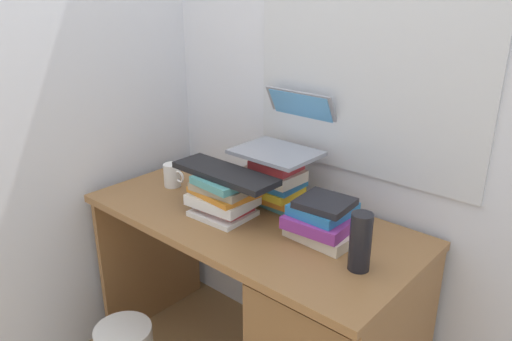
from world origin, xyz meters
TOP-DOWN VIEW (x-y plane):
  - wall_back at (0.00, 0.34)m, footprint 6.00×0.06m
  - wall_left at (-0.71, 0.00)m, footprint 0.05×6.00m
  - desk at (0.32, -0.02)m, footprint 1.27×0.60m
  - book_stack_tall at (0.01, 0.14)m, footprint 0.23×0.17m
  - book_stack_keyboard_riser at (-0.08, -0.05)m, footprint 0.24×0.21m
  - book_stack_side at (0.29, 0.05)m, footprint 0.24×0.21m
  - laptop at (0.01, 0.21)m, footprint 0.30×0.34m
  - keyboard at (-0.07, -0.05)m, footprint 0.42×0.14m
  - computer_mouse at (0.17, 0.04)m, footprint 0.06×0.10m
  - mug at (-0.43, -0.00)m, footprint 0.11×0.07m
  - water_bottle at (0.48, -0.04)m, footprint 0.07×0.07m

SIDE VIEW (x-z plane):
  - desk at x=0.32m, z-range 0.03..0.77m
  - computer_mouse at x=0.17m, z-range 0.73..0.77m
  - mug at x=-0.43m, z-range 0.73..0.83m
  - book_stack_side at x=0.29m, z-range 0.73..0.87m
  - book_stack_keyboard_riser at x=-0.08m, z-range 0.73..0.89m
  - water_bottle at x=0.48m, z-range 0.73..0.92m
  - book_stack_tall at x=0.01m, z-range 0.73..0.94m
  - keyboard at x=-0.07m, z-range 0.89..0.91m
  - laptop at x=0.01m, z-range 0.88..1.10m
  - wall_back at x=0.00m, z-range 0.00..2.60m
  - wall_left at x=-0.71m, z-range 0.00..2.60m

